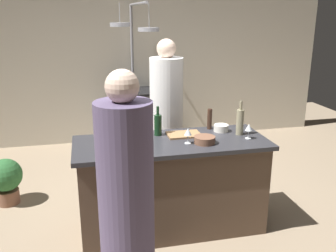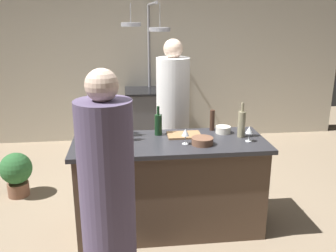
{
  "view_description": "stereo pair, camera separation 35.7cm",
  "coord_description": "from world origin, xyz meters",
  "px_view_note": "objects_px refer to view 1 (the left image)",
  "views": [
    {
      "loc": [
        -0.75,
        -3.18,
        2.04
      ],
      "look_at": [
        0.0,
        0.15,
        1.0
      ],
      "focal_mm": 39.96,
      "sensor_mm": 36.0,
      "label": 1
    },
    {
      "loc": [
        -0.4,
        -3.24,
        2.04
      ],
      "look_at": [
        0.0,
        0.15,
        1.0
      ],
      "focal_mm": 39.96,
      "sensor_mm": 36.0,
      "label": 2
    }
  ],
  "objects_px": {
    "wine_bottle_rose": "(124,130)",
    "wine_glass_near_right_guest": "(188,132)",
    "bar_stool_left": "(121,235)",
    "wine_bottle_red": "(158,124)",
    "potted_plant": "(6,179)",
    "mixing_bowl_ceramic": "(221,128)",
    "cutting_board": "(184,134)",
    "wine_bottle_amber": "(124,125)",
    "guest_left": "(127,210)",
    "mixing_bowl_wooden": "(205,140)",
    "pepper_mill": "(210,119)",
    "wine_glass_by_chef": "(129,124)",
    "chef": "(166,123)",
    "wine_glass_near_left_guest": "(249,128)",
    "stove_range": "(136,118)",
    "wine_bottle_white": "(240,121)"
  },
  "relations": [
    {
      "from": "guest_left",
      "to": "stove_range",
      "type": "bearing_deg",
      "value": 81.15
    },
    {
      "from": "guest_left",
      "to": "mixing_bowl_ceramic",
      "type": "distance_m",
      "value": 1.6
    },
    {
      "from": "bar_stool_left",
      "to": "wine_glass_by_chef",
      "type": "bearing_deg",
      "value": 78.21
    },
    {
      "from": "cutting_board",
      "to": "stove_range",
      "type": "bearing_deg",
      "value": 93.79
    },
    {
      "from": "cutting_board",
      "to": "chef",
      "type": "bearing_deg",
      "value": 91.39
    },
    {
      "from": "wine_bottle_white",
      "to": "bar_stool_left",
      "type": "bearing_deg",
      "value": -151.83
    },
    {
      "from": "pepper_mill",
      "to": "wine_bottle_red",
      "type": "relative_size",
      "value": 0.73
    },
    {
      "from": "potted_plant",
      "to": "mixing_bowl_ceramic",
      "type": "distance_m",
      "value": 2.4
    },
    {
      "from": "bar_stool_left",
      "to": "wine_bottle_amber",
      "type": "distance_m",
      "value": 1.05
    },
    {
      "from": "bar_stool_left",
      "to": "wine_bottle_amber",
      "type": "relative_size",
      "value": 2.13
    },
    {
      "from": "wine_glass_near_left_guest",
      "to": "mixing_bowl_wooden",
      "type": "bearing_deg",
      "value": -175.98
    },
    {
      "from": "wine_bottle_red",
      "to": "wine_glass_near_right_guest",
      "type": "xyz_separation_m",
      "value": [
        0.22,
        -0.3,
        -0.0
      ]
    },
    {
      "from": "wine_bottle_rose",
      "to": "wine_glass_near_right_guest",
      "type": "bearing_deg",
      "value": -15.83
    },
    {
      "from": "potted_plant",
      "to": "wine_bottle_red",
      "type": "xyz_separation_m",
      "value": [
        1.57,
        -0.66,
        0.71
      ]
    },
    {
      "from": "wine_bottle_rose",
      "to": "wine_glass_near_left_guest",
      "type": "distance_m",
      "value": 1.16
    },
    {
      "from": "mixing_bowl_wooden",
      "to": "mixing_bowl_ceramic",
      "type": "height_order",
      "value": "mixing_bowl_ceramic"
    },
    {
      "from": "mixing_bowl_ceramic",
      "to": "potted_plant",
      "type": "bearing_deg",
      "value": 162.87
    },
    {
      "from": "stove_range",
      "to": "wine_bottle_red",
      "type": "height_order",
      "value": "wine_bottle_red"
    },
    {
      "from": "bar_stool_left",
      "to": "guest_left",
      "type": "height_order",
      "value": "guest_left"
    },
    {
      "from": "cutting_board",
      "to": "wine_glass_near_left_guest",
      "type": "height_order",
      "value": "wine_glass_near_left_guest"
    },
    {
      "from": "pepper_mill",
      "to": "wine_glass_by_chef",
      "type": "distance_m",
      "value": 0.82
    },
    {
      "from": "potted_plant",
      "to": "wine_bottle_white",
      "type": "xyz_separation_m",
      "value": [
        2.35,
        -0.82,
        0.73
      ]
    },
    {
      "from": "wine_glass_near_right_guest",
      "to": "potted_plant",
      "type": "bearing_deg",
      "value": 151.75
    },
    {
      "from": "mixing_bowl_wooden",
      "to": "bar_stool_left",
      "type": "bearing_deg",
      "value": -149.18
    },
    {
      "from": "bar_stool_left",
      "to": "wine_bottle_red",
      "type": "bearing_deg",
      "value": 60.66
    },
    {
      "from": "guest_left",
      "to": "wine_bottle_amber",
      "type": "xyz_separation_m",
      "value": [
        0.12,
        1.18,
        0.22
      ]
    },
    {
      "from": "wine_glass_near_right_guest",
      "to": "wine_bottle_red",
      "type": "bearing_deg",
      "value": 126.04
    },
    {
      "from": "potted_plant",
      "to": "wine_bottle_rose",
      "type": "xyz_separation_m",
      "value": [
        1.23,
        -0.8,
        0.72
      ]
    },
    {
      "from": "potted_plant",
      "to": "wine_bottle_rose",
      "type": "height_order",
      "value": "wine_bottle_rose"
    },
    {
      "from": "mixing_bowl_ceramic",
      "to": "wine_bottle_rose",
      "type": "bearing_deg",
      "value": -172.89
    },
    {
      "from": "pepper_mill",
      "to": "mixing_bowl_ceramic",
      "type": "distance_m",
      "value": 0.15
    },
    {
      "from": "bar_stool_left",
      "to": "wine_bottle_amber",
      "type": "height_order",
      "value": "wine_bottle_amber"
    },
    {
      "from": "wine_bottle_amber",
      "to": "wine_bottle_rose",
      "type": "distance_m",
      "value": 0.13
    },
    {
      "from": "bar_stool_left",
      "to": "wine_glass_near_right_guest",
      "type": "distance_m",
      "value": 1.06
    },
    {
      "from": "potted_plant",
      "to": "wine_bottle_amber",
      "type": "height_order",
      "value": "wine_bottle_amber"
    },
    {
      "from": "chef",
      "to": "wine_glass_near_right_guest",
      "type": "bearing_deg",
      "value": -90.52
    },
    {
      "from": "potted_plant",
      "to": "cutting_board",
      "type": "distance_m",
      "value": 2.05
    },
    {
      "from": "cutting_board",
      "to": "mixing_bowl_ceramic",
      "type": "distance_m",
      "value": 0.4
    },
    {
      "from": "stove_range",
      "to": "bar_stool_left",
      "type": "bearing_deg",
      "value": -100.12
    },
    {
      "from": "pepper_mill",
      "to": "wine_glass_near_left_guest",
      "type": "distance_m",
      "value": 0.46
    },
    {
      "from": "wine_bottle_amber",
      "to": "wine_bottle_red",
      "type": "bearing_deg",
      "value": 1.23
    },
    {
      "from": "mixing_bowl_wooden",
      "to": "wine_glass_by_chef",
      "type": "bearing_deg",
      "value": 148.15
    },
    {
      "from": "bar_stool_left",
      "to": "wine_bottle_rose",
      "type": "bearing_deg",
      "value": 79.99
    },
    {
      "from": "guest_left",
      "to": "mixing_bowl_wooden",
      "type": "distance_m",
      "value": 1.2
    },
    {
      "from": "pepper_mill",
      "to": "wine_glass_near_left_guest",
      "type": "bearing_deg",
      "value": -55.61
    },
    {
      "from": "wine_glass_by_chef",
      "to": "cutting_board",
      "type": "bearing_deg",
      "value": -15.14
    },
    {
      "from": "chef",
      "to": "mixing_bowl_ceramic",
      "type": "distance_m",
      "value": 0.79
    },
    {
      "from": "wine_glass_near_left_guest",
      "to": "cutting_board",
      "type": "bearing_deg",
      "value": 158.08
    },
    {
      "from": "mixing_bowl_wooden",
      "to": "cutting_board",
      "type": "bearing_deg",
      "value": 115.86
    },
    {
      "from": "wine_bottle_amber",
      "to": "wine_glass_by_chef",
      "type": "relative_size",
      "value": 2.19
    }
  ]
}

